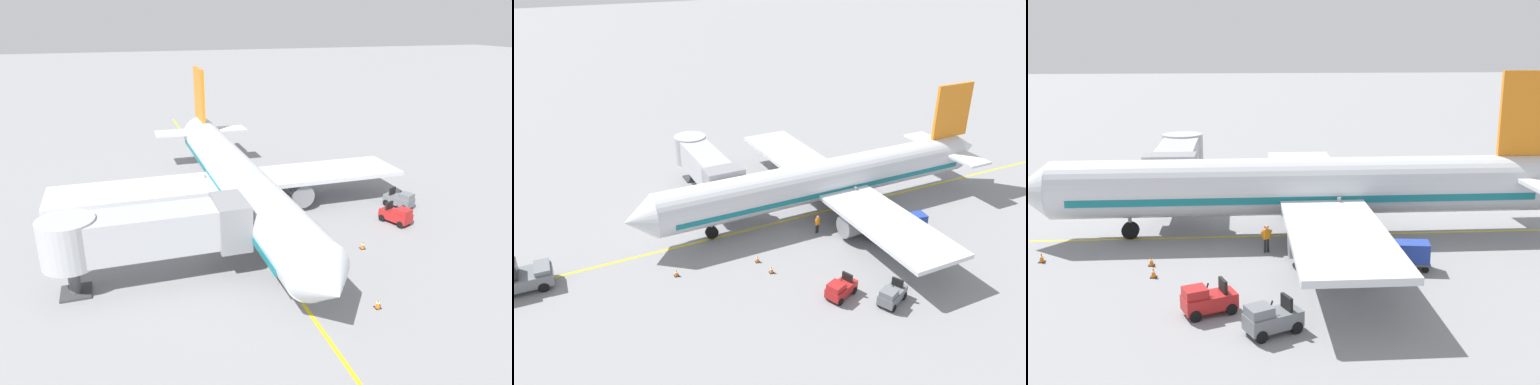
# 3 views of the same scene
# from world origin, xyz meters

# --- Properties ---
(ground_plane) EXTENTS (400.00, 400.00, 0.00)m
(ground_plane) POSITION_xyz_m (0.00, 0.00, 0.00)
(ground_plane) COLOR gray
(gate_lead_in_line) EXTENTS (0.24, 80.00, 0.01)m
(gate_lead_in_line) POSITION_xyz_m (0.00, 0.00, 0.00)
(gate_lead_in_line) COLOR gold
(gate_lead_in_line) RESTS_ON ground
(parked_airliner) EXTENTS (30.02, 37.21, 10.63)m
(parked_airliner) POSITION_xyz_m (0.19, 0.29, 3.19)
(parked_airliner) COLOR silver
(parked_airliner) RESTS_ON ground
(jet_bridge) EXTENTS (12.41, 3.50, 4.98)m
(jet_bridge) POSITION_xyz_m (8.11, 9.37, 3.45)
(jet_bridge) COLOR #A8AAAF
(jet_bridge) RESTS_ON ground
(baggage_tug_lead) EXTENTS (2.18, 2.77, 1.62)m
(baggage_tug_lead) POSITION_xyz_m (-13.82, 3.36, 0.71)
(baggage_tug_lead) COLOR slate
(baggage_tug_lead) RESTS_ON ground
(baggage_tug_trailing) EXTENTS (2.04, 2.77, 1.62)m
(baggage_tug_trailing) POSITION_xyz_m (-11.62, 6.24, 0.71)
(baggage_tug_trailing) COLOR #B21E1E
(baggage_tug_trailing) RESTS_ON ground
(baggage_cart_front) EXTENTS (1.61, 2.97, 1.58)m
(baggage_cart_front) POSITION_xyz_m (-6.48, -1.62, 0.95)
(baggage_cart_front) COLOR #4C4C51
(baggage_cart_front) RESTS_ON ground
(baggage_cart_second_in_train) EXTENTS (1.61, 2.97, 1.58)m
(baggage_cart_second_in_train) POSITION_xyz_m (-6.53, -4.77, 0.95)
(baggage_cart_second_in_train) COLOR #4C4C51
(baggage_cart_second_in_train) RESTS_ON ground
(ground_crew_wing_walker) EXTENTS (0.36, 0.71, 1.69)m
(ground_crew_wing_walker) POSITION_xyz_m (-3.12, 3.10, 0.95)
(ground_crew_wing_walker) COLOR #232328
(ground_crew_wing_walker) RESTS_ON ground
(safety_cone_nose_left) EXTENTS (0.36, 0.36, 0.59)m
(safety_cone_nose_left) POSITION_xyz_m (-4.97, 9.76, 0.29)
(safety_cone_nose_left) COLOR black
(safety_cone_nose_left) RESTS_ON ground
(safety_cone_nose_right) EXTENTS (0.36, 0.36, 0.59)m
(safety_cone_nose_right) POSITION_xyz_m (-3.95, 16.17, 0.29)
(safety_cone_nose_right) COLOR black
(safety_cone_nose_right) RESTS_ON ground
(safety_cone_wing_tip) EXTENTS (0.36, 0.36, 0.59)m
(safety_cone_wing_tip) POSITION_xyz_m (-6.80, 9.40, 0.29)
(safety_cone_wing_tip) COLOR black
(safety_cone_wing_tip) RESTS_ON ground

